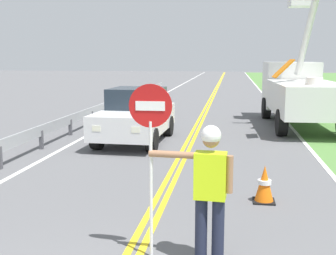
% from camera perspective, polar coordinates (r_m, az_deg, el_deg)
% --- Properties ---
extents(centerline_yellow_left, '(0.11, 110.00, 0.01)m').
position_cam_1_polar(centerline_yellow_left, '(23.02, 5.04, 2.73)').
color(centerline_yellow_left, yellow).
rests_on(centerline_yellow_left, ground).
extents(centerline_yellow_right, '(0.11, 110.00, 0.01)m').
position_cam_1_polar(centerline_yellow_right, '(23.01, 5.49, 2.72)').
color(centerline_yellow_right, yellow).
rests_on(centerline_yellow_right, ground).
extents(edge_line_right, '(0.12, 110.00, 0.01)m').
position_cam_1_polar(edge_line_right, '(23.10, 14.23, 2.50)').
color(edge_line_right, silver).
rests_on(edge_line_right, ground).
extents(edge_line_left, '(0.12, 110.00, 0.01)m').
position_cam_1_polar(edge_line_left, '(23.49, -3.54, 2.88)').
color(edge_line_left, silver).
rests_on(edge_line_left, ground).
extents(flagger_worker, '(1.09, 0.27, 1.83)m').
position_cam_1_polar(flagger_worker, '(5.48, 5.58, -7.79)').
color(flagger_worker, '#1E2338').
rests_on(flagger_worker, ground).
extents(stop_sign_paddle, '(0.56, 0.04, 2.33)m').
position_cam_1_polar(stop_sign_paddle, '(5.46, -2.35, -0.64)').
color(stop_sign_paddle, silver).
rests_on(stop_sign_paddle, ground).
extents(utility_bucket_truck, '(2.67, 6.90, 5.43)m').
position_cam_1_polar(utility_bucket_truck, '(17.57, 17.18, 4.90)').
color(utility_bucket_truck, silver).
rests_on(utility_bucket_truck, ground).
extents(oncoming_sedan_nearest, '(2.03, 4.16, 1.70)m').
position_cam_1_polar(oncoming_sedan_nearest, '(13.50, -4.35, 1.59)').
color(oncoming_sedan_nearest, silver).
rests_on(oncoming_sedan_nearest, ground).
extents(traffic_cone_lead, '(0.40, 0.40, 0.70)m').
position_cam_1_polar(traffic_cone_lead, '(8.12, 12.81, -7.47)').
color(traffic_cone_lead, orange).
rests_on(traffic_cone_lead, ground).
extents(guardrail_left_shoulder, '(0.10, 32.00, 0.71)m').
position_cam_1_polar(guardrail_left_shoulder, '(18.20, -9.08, 2.52)').
color(guardrail_left_shoulder, '#9EA0A3').
rests_on(guardrail_left_shoulder, ground).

